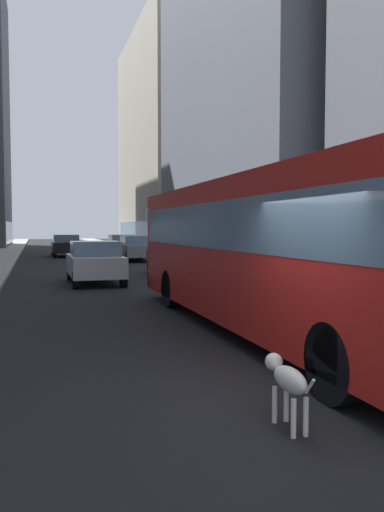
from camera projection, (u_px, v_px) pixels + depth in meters
The scene contains 11 objects.
ground_plane at pixel (80, 255), 39.89m from camera, with size 120.00×120.00×0.00m, color black.
sidewalk_left at pixel (3, 255), 38.19m from camera, with size 2.40×110.00×0.15m, color #9E9991.
sidewalk_right at pixel (150, 253), 41.57m from camera, with size 2.40×110.00×0.15m, color #ADA89E.
building_right_far at pixel (181, 142), 54.42m from camera, with size 10.31×21.21×22.81m.
transit_bus at pixel (269, 245), 10.27m from camera, with size 2.78×11.53×3.05m.
car_grey_wagon at pixel (135, 248), 32.59m from camera, with size 1.81×4.66×1.62m.
car_black_suv at pixel (66, 245), 37.49m from camera, with size 1.93×4.55×1.62m.
car_silver_sedan at pixel (95, 262), 19.17m from camera, with size 1.88×4.01×1.62m.
car_red_coupe at pixel (177, 256), 22.90m from camera, with size 1.95×4.25×1.62m.
car_yellow_taxi at pixel (121, 245), 37.83m from camera, with size 1.85×4.51×1.62m.
dalmatian_dog at pixel (287, 379), 5.34m from camera, with size 0.22×0.96×0.72m.
Camera 1 is at (-3.35, -5.67, 2.12)m, focal length 35.40 mm.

